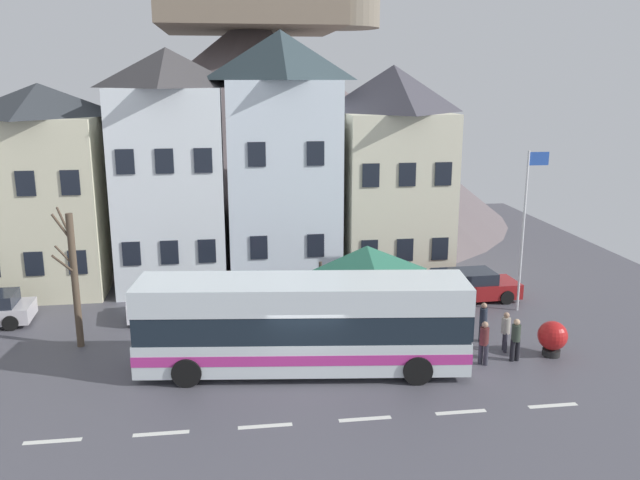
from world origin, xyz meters
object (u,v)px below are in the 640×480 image
object	(u,v)px
townhouse_01	(172,168)
parked_car_01	(467,286)
pedestrian_01	(483,320)
townhouse_00	(47,187)
pedestrian_03	(484,341)
parked_car_00	(175,303)
transit_bus	(303,326)
pedestrian_00	(516,338)
flagpole	(526,220)
hilltop_castle	(253,110)
townhouse_02	(282,160)
townhouse_03	(391,172)
harbour_buoy	(553,337)
bus_shelter	(367,259)
bare_tree_01	(74,277)
pedestrian_02	(506,329)
public_bench	(371,302)

from	to	relation	value
townhouse_01	parked_car_01	size ratio (longest dim) A/B	2.47
pedestrian_01	townhouse_00	bearing A→B (deg)	151.25
pedestrian_03	parked_car_00	bearing A→B (deg)	150.46
parked_car_00	pedestrian_01	size ratio (longest dim) A/B	2.59
transit_bus	pedestrian_00	xyz separation A→B (m)	(7.68, -0.28, -0.80)
pedestrian_03	flagpole	xyz separation A→B (m)	(3.73, 5.21, 3.21)
townhouse_00	townhouse_01	world-z (taller)	townhouse_01
hilltop_castle	pedestrian_03	world-z (taller)	hilltop_castle
pedestrian_00	flagpole	distance (m)	6.50
hilltop_castle	townhouse_02	bearing A→B (deg)	-87.54
parked_car_01	pedestrian_03	distance (m)	7.13
townhouse_00	pedestrian_03	distance (m)	21.60
transit_bus	parked_car_00	bearing A→B (deg)	135.74
townhouse_03	pedestrian_01	bearing A→B (deg)	-82.19
townhouse_00	townhouse_01	size ratio (longest dim) A/B	0.86
parked_car_01	harbour_buoy	bearing A→B (deg)	-84.20
townhouse_03	hilltop_castle	world-z (taller)	hilltop_castle
transit_bus	parked_car_00	world-z (taller)	transit_bus
pedestrian_03	bus_shelter	bearing A→B (deg)	129.54
bare_tree_01	townhouse_03	bearing A→B (deg)	29.75
pedestrian_03	townhouse_03	bearing A→B (deg)	92.75
bus_shelter	pedestrian_02	world-z (taller)	bus_shelter
flagpole	public_bench	bearing A→B (deg)	174.65
pedestrian_01	public_bench	xyz separation A→B (m)	(-3.60, 3.81, -0.41)
hilltop_castle	harbour_buoy	distance (m)	30.07
hilltop_castle	parked_car_01	bearing A→B (deg)	-67.28
transit_bus	public_bench	distance (m)	6.61
pedestrian_00	townhouse_01	bearing A→B (deg)	136.85
bus_shelter	public_bench	distance (m)	3.03
transit_bus	pedestrian_00	world-z (taller)	transit_bus
hilltop_castle	parked_car_00	xyz separation A→B (m)	(-4.36, -21.57, -7.07)
transit_bus	pedestrian_00	distance (m)	7.73
townhouse_01	bus_shelter	xyz separation A→B (m)	(8.17, -8.02, -2.79)
pedestrian_02	public_bench	xyz separation A→B (m)	(-4.08, 4.82, -0.43)
pedestrian_02	pedestrian_00	bearing A→B (deg)	-89.86
hilltop_castle	bare_tree_01	distance (m)	25.93
hilltop_castle	townhouse_00	bearing A→B (deg)	-123.55
townhouse_03	harbour_buoy	world-z (taller)	townhouse_03
pedestrian_02	pedestrian_03	distance (m)	1.60
parked_car_00	townhouse_01	bearing A→B (deg)	-95.33
parked_car_00	pedestrian_03	xyz separation A→B (m)	(11.27, -6.39, 0.22)
parked_car_00	flagpole	bearing A→B (deg)	167.12
bus_shelter	pedestrian_03	size ratio (longest dim) A/B	2.22
townhouse_01	pedestrian_03	bearing A→B (deg)	-46.39
parked_car_01	pedestrian_02	xyz separation A→B (m)	(-0.67, -5.86, 0.22)
transit_bus	pedestrian_03	size ratio (longest dim) A/B	7.10
pedestrian_00	harbour_buoy	xyz separation A→B (m)	(1.54, 0.24, -0.13)
pedestrian_01	pedestrian_03	size ratio (longest dim) A/B	0.97
townhouse_02	pedestrian_03	bearing A→B (deg)	-61.21
hilltop_castle	pedestrian_01	xyz separation A→B (m)	(7.69, -25.94, -6.85)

